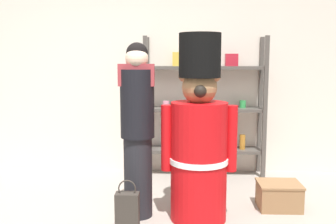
% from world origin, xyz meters
% --- Properties ---
extents(back_wall, '(6.40, 0.12, 2.60)m').
position_xyz_m(back_wall, '(0.00, 2.20, 1.30)').
color(back_wall, silver).
rests_on(back_wall, ground_plane).
extents(merchandise_shelf, '(1.52, 0.35, 1.76)m').
position_xyz_m(merchandise_shelf, '(0.75, 1.98, 0.88)').
color(merchandise_shelf, '#4C4742').
rests_on(merchandise_shelf, ground_plane).
extents(teddy_bear_guard, '(0.69, 0.54, 1.70)m').
position_xyz_m(teddy_bear_guard, '(0.62, 0.55, 0.74)').
color(teddy_bear_guard, red).
rests_on(teddy_bear_guard, ground_plane).
extents(person_shopper, '(0.33, 0.31, 1.63)m').
position_xyz_m(person_shopper, '(0.06, 0.60, 0.86)').
color(person_shopper, black).
rests_on(person_shopper, ground_plane).
extents(shopping_bag, '(0.20, 0.11, 0.45)m').
position_xyz_m(shopping_bag, '(-0.00, 0.28, 0.18)').
color(shopping_bag, '#332D28').
rests_on(shopping_bag, ground_plane).
extents(display_crate, '(0.42, 0.35, 0.26)m').
position_xyz_m(display_crate, '(1.44, 0.84, 0.13)').
color(display_crate, olive).
rests_on(display_crate, ground_plane).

